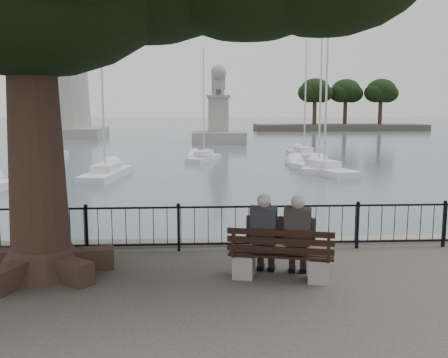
{
  "coord_description": "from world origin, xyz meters",
  "views": [
    {
      "loc": [
        -0.6,
        -8.23,
        3.16
      ],
      "look_at": [
        0.0,
        2.5,
        1.6
      ],
      "focal_mm": 40.0,
      "sensor_mm": 36.0,
      "label": 1
    }
  ],
  "objects": [
    {
      "name": "harbor",
      "position": [
        0.0,
        3.0,
        -0.5
      ],
      "size": [
        260.0,
        260.0,
        1.2
      ],
      "color": "gray",
      "rests_on": "ground"
    },
    {
      "name": "railing",
      "position": [
        0.0,
        2.5,
        0.56
      ],
      "size": [
        22.06,
        0.06,
        1.0
      ],
      "color": "black",
      "rests_on": "ground"
    },
    {
      "name": "bench",
      "position": [
        0.93,
        0.54,
        0.35
      ],
      "size": [
        1.99,
        1.02,
        1.01
      ],
      "color": "gray",
      "rests_on": "ground"
    },
    {
      "name": "person_left",
      "position": [
        0.65,
        0.72,
        0.73
      ],
      "size": [
        0.58,
        0.86,
        1.6
      ],
      "color": "black",
      "rests_on": "ground"
    },
    {
      "name": "person_right",
      "position": [
        1.24,
        0.57,
        0.73
      ],
      "size": [
        0.58,
        0.86,
        1.6
      ],
      "color": "black",
      "rests_on": "ground"
    },
    {
      "name": "lighthouse",
      "position": [
        -18.0,
        62.0,
        10.91
      ],
      "size": [
        9.22,
        9.22,
        28.47
      ],
      "color": "gray",
      "rests_on": "ground"
    },
    {
      "name": "lion_monument",
      "position": [
        2.0,
        49.93,
        1.27
      ],
      "size": [
        6.13,
        6.13,
        9.01
      ],
      "color": "gray",
      "rests_on": "ground"
    },
    {
      "name": "sailboat_b",
      "position": [
        -5.91,
        21.23,
        -0.67
      ],
      "size": [
        2.4,
        5.98,
        11.75
      ],
      "color": "silver",
      "rests_on": "ground"
    },
    {
      "name": "sailboat_c",
      "position": [
        7.38,
        22.55,
        -0.67
      ],
      "size": [
        3.28,
        6.15,
        11.94
      ],
      "color": "silver",
      "rests_on": "ground"
    },
    {
      "name": "sailboat_d",
      "position": [
        7.39,
        24.0,
        -0.69
      ],
      "size": [
        3.2,
        5.59,
        10.43
      ],
      "color": "silver",
      "rests_on": "ground"
    },
    {
      "name": "sailboat_e",
      "position": [
        -12.97,
        32.94,
        -0.62
      ],
      "size": [
        2.66,
        5.83,
        13.39
      ],
      "color": "silver",
      "rests_on": "ground"
    },
    {
      "name": "sailboat_f",
      "position": [
        0.01,
        30.53,
        -0.71
      ],
      "size": [
        2.95,
        4.75,
        8.79
      ],
      "color": "silver",
      "rests_on": "ground"
    },
    {
      "name": "sailboat_g",
      "position": [
        8.44,
        33.22,
        -0.7
      ],
      "size": [
        2.04,
        5.46,
        9.74
      ],
      "color": "silver",
      "rests_on": "ground"
    },
    {
      "name": "far_shore",
      "position": [
        25.54,
        79.46,
        3.0
      ],
      "size": [
        30.0,
        8.6,
        9.18
      ],
      "color": "#36312C",
      "rests_on": "ground"
    }
  ]
}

